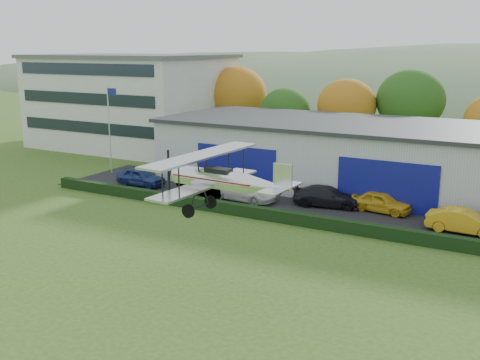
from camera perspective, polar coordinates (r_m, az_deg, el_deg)
The scene contains 15 objects.
ground at distance 24.03m, azimuth -11.94°, elevation -14.73°, with size 300.00×300.00×0.00m, color #34561B.
apron at distance 40.07m, azimuth 11.46°, elevation -3.07°, with size 48.00×9.00×0.05m, color black.
hedge at distance 35.60m, azimuth 9.14°, elevation -4.44°, with size 46.00×0.60×0.80m, color black.
hangar at distance 45.55m, azimuth 16.69°, elevation 2.02°, with size 40.60×12.60×5.30m.
office_block at distance 66.32m, azimuth -10.92°, elevation 8.00°, with size 20.60×15.60×10.40m.
flagpole at distance 51.31m, azimuth -13.15°, elevation 5.88°, with size 1.05×0.10×8.00m.
tree_belt at distance 58.26m, azimuth 15.61°, elevation 7.41°, with size 75.70×13.22×10.12m.
distant_hills at distance 158.78m, azimuth 21.83°, elevation 3.68°, with size 430.00×196.00×56.00m.
car_0 at distance 46.74m, azimuth -10.10°, elevation 0.31°, with size 1.72×4.28×1.46m, color navy.
car_1 at distance 43.59m, azimuth -3.72°, elevation -0.31°, with size 1.77×5.09×1.68m, color gray.
car_2 at distance 41.60m, azimuth 0.57°, elevation -1.18°, with size 2.25×4.87×1.35m, color silver.
car_3 at distance 40.59m, azimuth 8.91°, elevation -1.65°, with size 2.02×4.97×1.44m, color black.
car_4 at distance 39.90m, azimuth 14.23°, elevation -2.20°, with size 1.66×4.13×1.41m, color gold.
car_5 at distance 37.04m, azimuth 21.93°, elevation -3.93°, with size 1.56×4.47×1.47m, color gold.
biplane at distance 24.74m, azimuth -2.05°, elevation 0.22°, with size 6.50×7.43×2.79m.
Camera 1 is at (14.20, -15.81, 11.23)m, focal length 41.78 mm.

